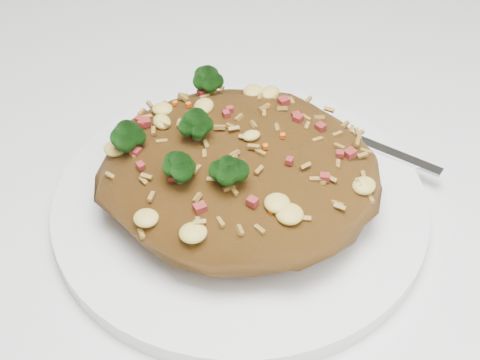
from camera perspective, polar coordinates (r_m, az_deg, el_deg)
name	(u,v)px	position (r m, az deg, el deg)	size (l,w,h in m)	color
dining_table	(341,336)	(0.53, 8.63, -13.00)	(1.20, 0.80, 0.75)	silver
plate	(240,202)	(0.47, 0.00, -1.92)	(0.26, 0.26, 0.01)	white
fried_rice	(239,162)	(0.45, -0.11, 1.53)	(0.19, 0.18, 0.07)	brown
fork	(351,137)	(0.52, 9.46, 3.66)	(0.15, 0.08, 0.00)	silver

